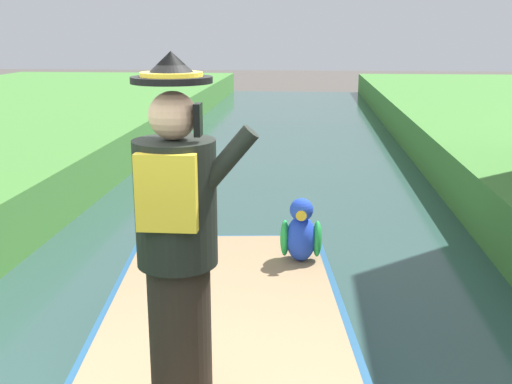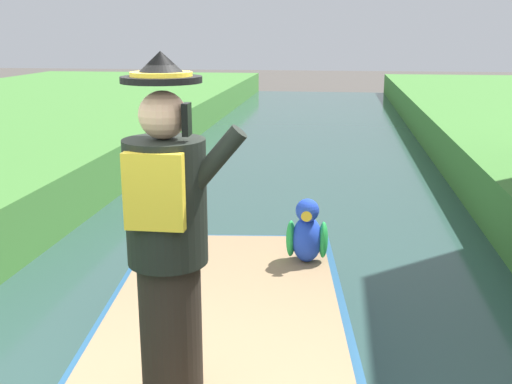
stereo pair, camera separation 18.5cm
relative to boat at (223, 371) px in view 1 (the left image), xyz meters
name	(u,v)px [view 1 (the left image)]	position (x,y,z in m)	size (l,w,h in m)	color
boat	(223,371)	(0.00, 0.00, 0.00)	(2.22, 4.36, 0.61)	#23517A
person_pirate	(178,243)	(-0.08, -0.88, 1.23)	(0.61, 0.42, 1.85)	black
parrot_plush	(301,234)	(0.51, 1.33, 0.55)	(0.36, 0.35, 0.57)	blue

